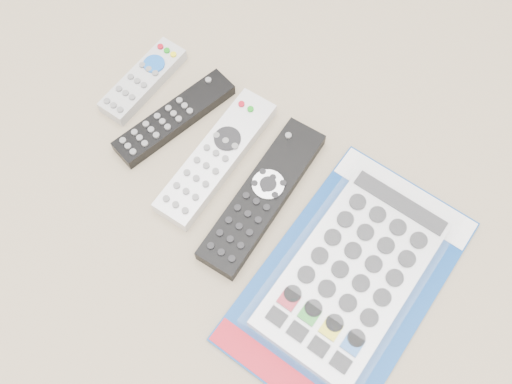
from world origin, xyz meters
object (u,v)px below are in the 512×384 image
Objects in this scene: remote_silver_dvd at (216,157)px; jumbo_remote_packaged at (353,273)px; remote_large_black at (263,196)px; remote_slim_black at (174,118)px; remote_small_grey at (143,80)px.

jumbo_remote_packaged is at bearing -10.23° from remote_silver_dvd.
remote_silver_dvd is 0.08m from remote_large_black.
jumbo_remote_packaged is at bearing 4.25° from remote_slim_black.
jumbo_remote_packaged is (0.24, -0.03, 0.01)m from remote_silver_dvd.
remote_slim_black is at bearing 167.90° from remote_large_black.
remote_silver_dvd is 0.67× the size of jumbo_remote_packaged.
remote_small_grey is 0.17m from remote_silver_dvd.
remote_slim_black is at bearing -16.96° from remote_small_grey.
remote_large_black is (0.25, -0.04, 0.00)m from remote_small_grey.
remote_large_black is at bearing 4.11° from remote_slim_black.
remote_large_black is at bearing -11.36° from remote_small_grey.
jumbo_remote_packaged is at bearing -11.80° from remote_large_black.
remote_small_grey is 0.25m from remote_large_black.
jumbo_remote_packaged is (0.15, -0.02, 0.01)m from remote_large_black.
remote_slim_black is 0.33m from jumbo_remote_packaged.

